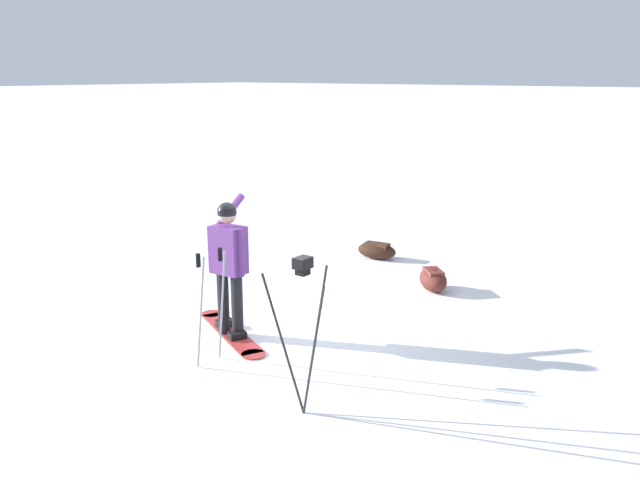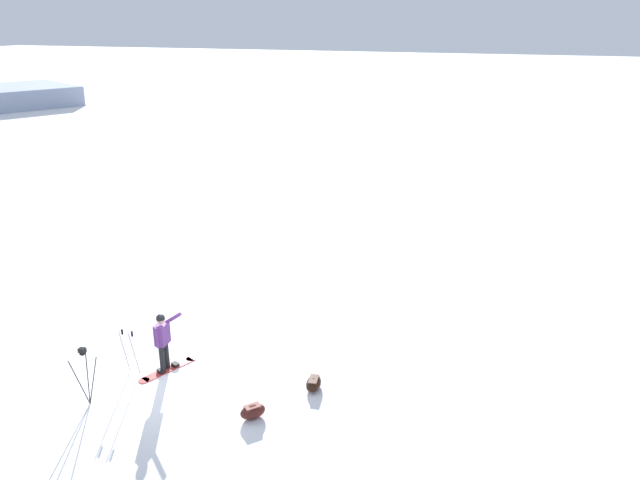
# 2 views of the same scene
# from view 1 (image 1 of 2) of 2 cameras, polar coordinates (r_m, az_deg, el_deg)

# --- Properties ---
(ground_plane) EXTENTS (300.00, 300.00, 0.00)m
(ground_plane) POSITION_cam_1_polar(r_m,az_deg,el_deg) (8.45, -2.60, -7.16)
(ground_plane) COLOR white
(snowboarder) EXTENTS (0.50, 0.63, 1.66)m
(snowboarder) POSITION_cam_1_polar(r_m,az_deg,el_deg) (7.81, -7.84, -1.42)
(snowboarder) COLOR black
(snowboarder) RESTS_ON ground_plane
(snowboard) EXTENTS (1.60, 0.87, 0.10)m
(snowboard) POSITION_cam_1_polar(r_m,az_deg,el_deg) (8.19, -7.68, -7.83)
(snowboard) COLOR #B23333
(snowboard) RESTS_ON ground_plane
(gear_bag_large) EXTENTS (0.69, 0.67, 0.33)m
(gear_bag_large) POSITION_cam_1_polar(r_m,az_deg,el_deg) (9.75, 9.71, -3.34)
(gear_bag_large) COLOR #4C1E19
(gear_bag_large) RESTS_ON ground_plane
(camera_tripod) EXTENTS (0.68, 0.58, 1.51)m
(camera_tripod) POSITION_cam_1_polar(r_m,az_deg,el_deg) (5.94, -1.45, -5.62)
(camera_tripod) COLOR #262628
(camera_tripod) RESTS_ON ground_plane
(gear_bag_small) EXTENTS (0.73, 0.45, 0.28)m
(gear_bag_small) POSITION_cam_1_polar(r_m,az_deg,el_deg) (11.29, 4.91, -0.89)
(gear_bag_small) COLOR black
(gear_bag_small) RESTS_ON ground_plane
(ski_poles) EXTENTS (0.24, 0.37, 1.28)m
(ski_poles) POSITION_cam_1_polar(r_m,az_deg,el_deg) (7.06, -9.39, -4.43)
(ski_poles) COLOR gray
(ski_poles) RESTS_ON ground_plane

